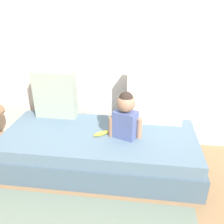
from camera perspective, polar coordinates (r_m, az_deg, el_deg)
name	(u,v)px	position (r m, az deg, el deg)	size (l,w,h in m)	color
ground_plane	(100,163)	(2.59, -2.97, -12.32)	(12.00, 12.00, 0.00)	#93704C
back_wall	(107,43)	(2.64, -1.30, 16.26)	(5.20, 0.10, 2.33)	silver
couch	(99,149)	(2.49, -3.06, -8.98)	(2.00, 0.88, 0.37)	#495F70
throw_pillow_left	(55,95)	(2.71, -13.55, 4.14)	(0.46, 0.16, 0.53)	#99A393
throw_pillow_right	(155,97)	(2.53, 10.44, 3.51)	(0.59, 0.16, 0.57)	silver
toddler	(126,115)	(2.22, 3.32, -0.64)	(0.33, 0.21, 0.47)	#4C5B93
banana	(101,133)	(2.35, -2.60, -5.20)	(0.17, 0.04, 0.04)	yellow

